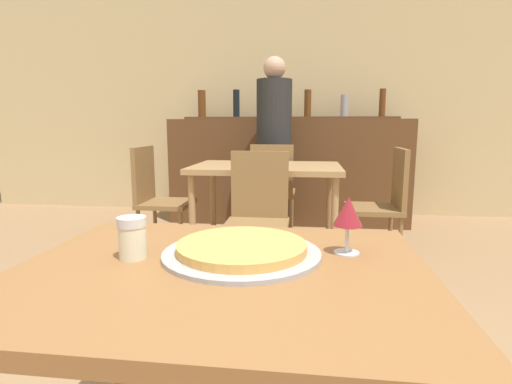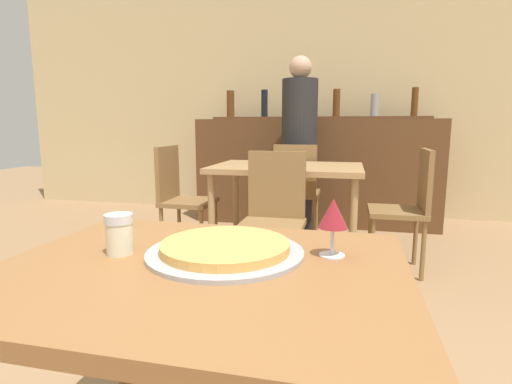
# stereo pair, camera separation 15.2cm
# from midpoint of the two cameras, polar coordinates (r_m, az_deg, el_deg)

# --- Properties ---
(wall_back) EXTENTS (8.00, 0.05, 2.80)m
(wall_back) POSITION_cam_midpoint_polar(r_m,az_deg,el_deg) (4.99, 4.13, 13.20)
(wall_back) COLOR #D1B784
(wall_back) RESTS_ON ground_plane
(dining_table_near) EXTENTS (1.04, 0.83, 0.73)m
(dining_table_near) POSITION_cam_midpoint_polar(r_m,az_deg,el_deg) (1.06, -9.26, -14.68)
(dining_table_near) COLOR brown
(dining_table_near) RESTS_ON ground_plane
(dining_table_far) EXTENTS (1.13, 0.77, 0.77)m
(dining_table_far) POSITION_cam_midpoint_polar(r_m,az_deg,el_deg) (3.09, 0.11, 2.24)
(dining_table_far) COLOR #A87F51
(dining_table_far) RESTS_ON ground_plane
(bar_counter) EXTENTS (2.60, 0.56, 1.14)m
(bar_counter) POSITION_cam_midpoint_polar(r_m,az_deg,el_deg) (4.50, 3.64, 3.04)
(bar_counter) COLOR brown
(bar_counter) RESTS_ON ground_plane
(bar_back_shelf) EXTENTS (2.39, 0.24, 0.34)m
(bar_back_shelf) POSITION_cam_midpoint_polar(r_m,az_deg,el_deg) (4.62, 3.43, 11.23)
(bar_back_shelf) COLOR brown
(bar_back_shelf) RESTS_ON bar_counter
(chair_far_side_front) EXTENTS (0.40, 0.40, 0.91)m
(chair_far_side_front) POSITION_cam_midpoint_polar(r_m,az_deg,el_deg) (2.57, -1.44, -2.85)
(chair_far_side_front) COLOR olive
(chair_far_side_front) RESTS_ON ground_plane
(chair_far_side_back) EXTENTS (0.40, 0.40, 0.91)m
(chair_far_side_back) POSITION_cam_midpoint_polar(r_m,az_deg,el_deg) (3.65, 1.20, 0.83)
(chair_far_side_back) COLOR olive
(chair_far_side_back) RESTS_ON ground_plane
(chair_far_side_left) EXTENTS (0.40, 0.40, 0.91)m
(chair_far_side_left) POSITION_cam_midpoint_polar(r_m,az_deg,el_deg) (3.34, -15.32, -0.32)
(chair_far_side_left) COLOR olive
(chair_far_side_left) RESTS_ON ground_plane
(chair_far_side_right) EXTENTS (0.40, 0.40, 0.91)m
(chair_far_side_right) POSITION_cam_midpoint_polar(r_m,az_deg,el_deg) (3.13, 16.62, -1.03)
(chair_far_side_right) COLOR olive
(chair_far_side_right) RESTS_ON ground_plane
(pizza_tray) EXTENTS (0.43, 0.43, 0.04)m
(pizza_tray) POSITION_cam_midpoint_polar(r_m,az_deg,el_deg) (1.10, -6.04, -8.25)
(pizza_tray) COLOR #A3A3A8
(pizza_tray) RESTS_ON dining_table_near
(cheese_shaker) EXTENTS (0.08, 0.08, 0.11)m
(cheese_shaker) POSITION_cam_midpoint_polar(r_m,az_deg,el_deg) (1.14, -20.99, -6.13)
(cheese_shaker) COLOR beige
(cheese_shaker) RESTS_ON dining_table_near
(person_standing) EXTENTS (0.34, 0.34, 1.72)m
(person_standing) POSITION_cam_midpoint_polar(r_m,az_deg,el_deg) (3.91, 1.46, 7.40)
(person_standing) COLOR #2D2D38
(person_standing) RESTS_ON ground_plane
(wine_glass) EXTENTS (0.08, 0.08, 0.16)m
(wine_glass) POSITION_cam_midpoint_polar(r_m,az_deg,el_deg) (1.10, 9.21, -3.06)
(wine_glass) COLOR silver
(wine_glass) RESTS_ON dining_table_near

